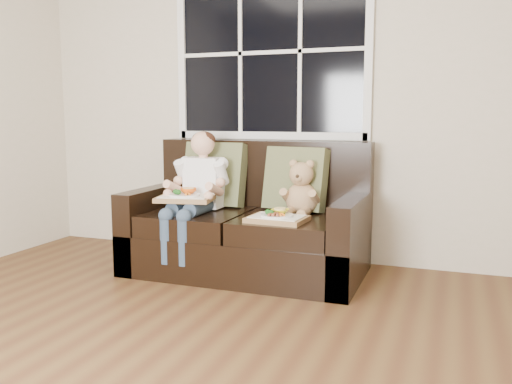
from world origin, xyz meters
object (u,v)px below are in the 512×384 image
at_px(tray_right, 277,217).
at_px(teddy_bear, 301,192).
at_px(loveseat, 249,230).
at_px(child, 198,184).
at_px(tray_left, 185,197).

bearing_deg(tray_right, teddy_bear, 80.64).
bearing_deg(loveseat, tray_right, -44.04).
distance_m(child, tray_right, 0.73).
bearing_deg(loveseat, child, -161.55).
distance_m(teddy_bear, tray_left, 0.83).
bearing_deg(child, teddy_bear, 9.95).
height_order(teddy_bear, tray_right, teddy_bear).
relative_size(loveseat, tray_left, 3.85).
height_order(loveseat, child, child).
xyz_separation_m(child, tray_left, (-0.03, -0.15, -0.08)).
bearing_deg(tray_right, child, 168.25).
height_order(child, tray_left, child).
xyz_separation_m(teddy_bear, tray_left, (-0.79, -0.28, -0.04)).
height_order(loveseat, teddy_bear, loveseat).
relative_size(teddy_bear, tray_left, 0.93).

